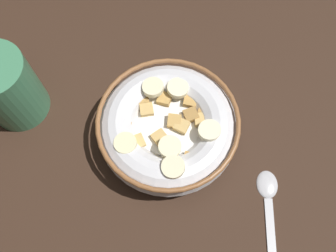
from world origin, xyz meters
The scene contains 4 objects.
ground_plane centered at (0.00, 0.00, -1.00)cm, with size 107.83×107.83×2.00cm, color #332116.
cereal_bowl centered at (0.00, 0.00, 2.67)cm, with size 17.45×17.45×5.48cm.
spoon centered at (-13.73, -7.49, 0.32)cm, with size 15.77×8.52×0.80cm.
coffee_mug centered at (11.70, 16.65, 4.97)cm, with size 10.81×7.63×9.95cm.
Camera 1 is at (-15.70, 6.55, 44.31)cm, focal length 38.72 mm.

